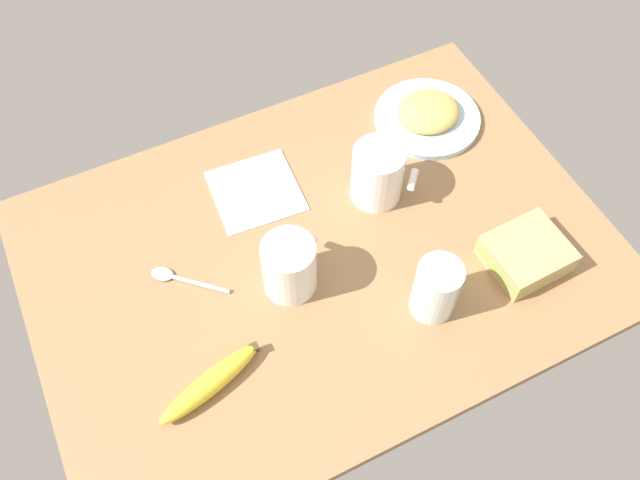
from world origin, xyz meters
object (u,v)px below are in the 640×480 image
Objects in this scene: coffee_mug_black at (289,266)px; banana at (210,383)px; spoon at (178,278)px; sandwich_main at (526,254)px; plate_of_food at (428,115)px; glass_of_milk at (435,291)px; coffee_mug_milky at (378,173)px; paper_napkin at (256,191)px.

coffee_mug_black reaches higher than banana.
spoon is at bearing 151.67° from coffee_mug_black.
sandwich_main is 1.14× the size of spoon.
spoon is at bearing 85.22° from banana.
spoon is at bearing 157.41° from sandwich_main.
plate_of_food is 37.65cm from glass_of_milk.
glass_of_milk reaches higher than plate_of_food.
spoon is (-32.78, 20.98, -4.09)cm from glass_of_milk.
paper_napkin is at bearing 152.96° from coffee_mug_milky.
plate_of_food is at bearing 32.48° from coffee_mug_milky.
coffee_mug_milky is at bearing 25.26° from coffee_mug_black.
coffee_mug_milky is 0.98× the size of spoon.
coffee_mug_milky is at bearing -27.04° from paper_napkin.
plate_of_food is at bearing 2.04° from paper_napkin.
spoon is 0.76× the size of paper_napkin.
banana is at bearing -123.32° from paper_napkin.
coffee_mug_milky and glass_of_milk have the same top height.
coffee_mug_milky reaches higher than spoon.
plate_of_food is 1.36× the size of paper_napkin.
spoon is 20.22cm from paper_napkin.
glass_of_milk is at bearing -63.83° from paper_napkin.
plate_of_food is at bearing 28.62° from coffee_mug_black.
plate_of_food is 1.58× the size of sandwich_main.
sandwich_main is at bearing -19.86° from coffee_mug_black.
plate_of_food reaches higher than banana.
glass_of_milk is at bearing -120.02° from plate_of_food.
paper_napkin is (17.40, 10.30, -0.23)cm from spoon.
sandwich_main is at bearing -43.78° from paper_napkin.
spoon is at bearing -167.41° from plate_of_food.
coffee_mug_milky is at bearing -147.52° from plate_of_food.
coffee_mug_milky reaches higher than paper_napkin.
coffee_mug_milky is 0.74× the size of paper_napkin.
banana is 1.21× the size of paper_napkin.
coffee_mug_milky is 26.39cm from sandwich_main.
plate_of_food is 1.83× the size of coffee_mug_milky.
coffee_mug_milky is at bearing 83.50° from glass_of_milk.
coffee_mug_milky reaches higher than banana.
plate_of_food is 32.27cm from sandwich_main.
glass_of_milk is 0.74× the size of paper_napkin.
glass_of_milk reaches higher than banana.
paper_napkin is (-15.37, 31.28, -4.32)cm from glass_of_milk.
coffee_mug_milky is at bearing 123.46° from sandwich_main.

